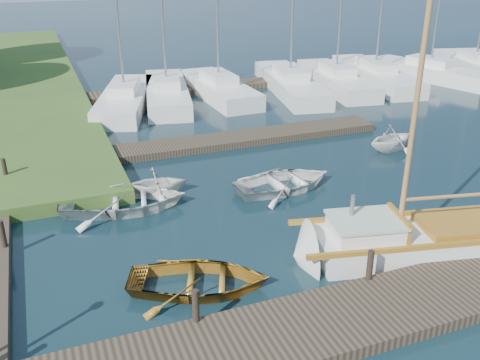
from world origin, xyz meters
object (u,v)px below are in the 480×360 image
object	(u,v)px
tender_b	(157,180)
marina_boat_7	(475,64)
marina_boat_5	(375,73)
marina_boat_1	(167,91)
mooring_post_4	(2,234)
tender_c	(284,179)
tender_a	(123,198)
dinghy	(199,276)
marina_boat_3	(290,82)
marina_boat_2	(219,87)
mooring_post_1	(196,306)
marina_boat_0	(125,97)
mooring_post_2	(370,265)
marina_boat_6	(430,71)
sailboat	(410,242)
tender_d	(392,136)
marina_boat_4	(336,78)
mooring_post_5	(5,169)

from	to	relation	value
tender_b	marina_boat_7	xyz separation A→B (m)	(24.93, 11.58, 0.01)
marina_boat_5	marina_boat_1	bearing A→B (deg)	98.51
mooring_post_4	tender_c	xyz separation A→B (m)	(9.17, 1.24, -0.32)
tender_a	marina_boat_5	xyz separation A→B (m)	(18.11, 12.29, 0.14)
mooring_post_4	tender_c	size ratio (longest dim) A/B	0.22
dinghy	marina_boat_3	xyz separation A→B (m)	(11.08, 17.35, 0.21)
dinghy	marina_boat_2	xyz separation A→B (m)	(6.69, 17.67, 0.22)
marina_boat_1	dinghy	bearing A→B (deg)	179.93
dinghy	mooring_post_1	bearing A→B (deg)	-178.49
mooring_post_4	marina_boat_0	size ratio (longest dim) A/B	0.07
mooring_post_2	marina_boat_6	size ratio (longest dim) A/B	0.08
marina_boat_0	mooring_post_2	bearing A→B (deg)	-153.81
sailboat	mooring_post_4	bearing A→B (deg)	171.60
marina_boat_1	tender_d	bearing A→B (deg)	-136.62
sailboat	marina_boat_4	bearing A→B (deg)	77.43
marina_boat_3	marina_boat_1	bearing A→B (deg)	97.06
marina_boat_0	marina_boat_7	distance (m)	23.98
dinghy	marina_boat_3	bearing A→B (deg)	-11.41
mooring_post_4	tender_a	bearing A→B (deg)	25.52
mooring_post_4	marina_boat_7	xyz separation A→B (m)	(29.79, 14.01, -0.13)
tender_b	marina_boat_5	xyz separation A→B (m)	(16.81, 11.57, 0.01)
mooring_post_5	marina_boat_3	world-z (taller)	marina_boat_3
tender_c	marina_boat_7	world-z (taller)	marina_boat_7
mooring_post_5	dinghy	world-z (taller)	mooring_post_5
mooring_post_2	mooring_post_4	distance (m)	9.86
marina_boat_0	marina_boat_5	xyz separation A→B (m)	(15.87, 0.16, -0.01)
dinghy	tender_c	distance (m)	6.59
tender_b	marina_boat_2	distance (m)	13.39
marina_boat_6	mooring_post_4	bearing A→B (deg)	100.81
tender_d	dinghy	bearing A→B (deg)	110.80
tender_d	marina_boat_0	xyz separation A→B (m)	(-9.32, 10.63, -0.06)
dinghy	marina_boat_4	xyz separation A→B (m)	(14.17, 17.27, 0.20)
tender_b	sailboat	bearing A→B (deg)	-130.23
tender_c	dinghy	bearing A→B (deg)	131.68
tender_b	marina_boat_0	size ratio (longest dim) A/B	0.19
tender_c	marina_boat_4	size ratio (longest dim) A/B	0.32
marina_boat_4	marina_boat_2	bearing A→B (deg)	96.29
marina_boat_6	marina_boat_7	bearing A→B (deg)	-99.28
marina_boat_3	tender_b	bearing A→B (deg)	147.38
mooring_post_2	tender_a	bearing A→B (deg)	126.31
mooring_post_1	tender_b	distance (m)	7.48
dinghy	tender_d	distance (m)	12.51
mooring_post_5	marina_boat_5	bearing A→B (deg)	22.54
marina_boat_7	mooring_post_1	bearing A→B (deg)	142.44
sailboat	mooring_post_5	bearing A→B (deg)	151.82
tender_a	marina_boat_0	world-z (taller)	marina_boat_0
tender_b	tender_c	size ratio (longest dim) A/B	0.58
mooring_post_1	marina_boat_6	bearing A→B (deg)	40.62
marina_boat_6	marina_boat_7	xyz separation A→B (m)	(4.31, 0.58, 0.00)
sailboat	marina_boat_4	xyz separation A→B (m)	(8.16, 17.76, 0.23)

